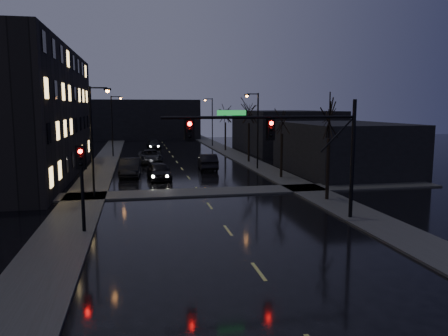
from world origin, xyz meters
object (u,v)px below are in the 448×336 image
oncoming_car_a (159,171)px  oncoming_car_d (154,145)px  oncoming_car_b (130,167)px  oncoming_car_c (150,156)px  lead_car (208,162)px

oncoming_car_a → oncoming_car_d: 29.49m
oncoming_car_b → oncoming_car_c: size_ratio=0.91×
lead_car → oncoming_car_b: bearing=23.6°
oncoming_car_a → oncoming_car_d: (0.70, 29.48, -0.10)m
oncoming_car_a → lead_car: 7.77m
oncoming_car_a → oncoming_car_d: size_ratio=0.98×
oncoming_car_b → lead_car: bearing=24.1°
oncoming_car_a → oncoming_car_d: bearing=83.3°
oncoming_car_a → oncoming_car_b: bearing=129.5°
oncoming_car_a → lead_car: bearing=40.8°
oncoming_car_c → oncoming_car_d: (1.09, 17.25, -0.10)m
oncoming_car_c → lead_car: lead_car is taller
oncoming_car_c → lead_car: bearing=-50.4°
oncoming_car_b → oncoming_car_d: (3.28, 26.87, -0.16)m
oncoming_car_a → oncoming_car_b: oncoming_car_b is taller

